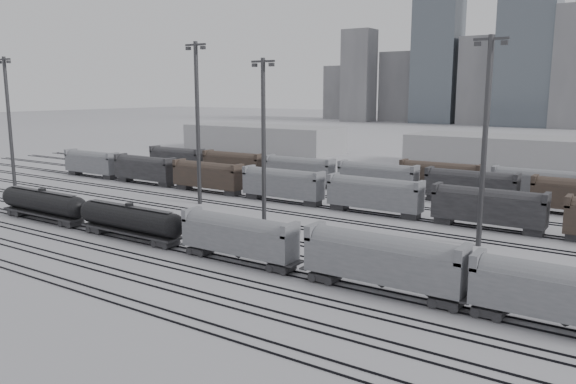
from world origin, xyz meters
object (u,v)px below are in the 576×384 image
Objects in this scene: tank_car_a at (43,203)px; light_mast_a at (9,121)px; light_mast_c at (264,140)px; hopper_car_a at (238,235)px; tank_car_b at (130,219)px; hopper_car_b at (383,258)px; hopper_car_c at (568,294)px.

tank_car_a is 0.74× the size of light_mast_a.
light_mast_c is at bearing 25.25° from tank_car_a.
hopper_car_a is 17.92m from light_mast_c.
tank_car_a is at bearing 180.00° from tank_car_b.
hopper_car_b reaches higher than hopper_car_c.
light_mast_c reaches higher than hopper_car_a.
hopper_car_b is at bearing -30.23° from light_mast_c.
tank_car_a is at bearing -154.75° from light_mast_c.
hopper_car_a is (17.63, 0.00, 0.57)m from tank_car_b.
light_mast_c is (-39.44, 13.94, 8.91)m from hopper_car_c.
light_mast_a is at bearing -177.81° from light_mast_c.
hopper_car_c is (68.99, 0.00, 0.59)m from tank_car_a.
hopper_car_b is 82.55m from light_mast_a.
tank_car_a is 31.84m from light_mast_a.
tank_car_b is at bearing 180.00° from hopper_car_c.
light_mast_a is 57.25m from light_mast_c.
tank_car_b is 0.73× the size of light_mast_a.
tank_car_b is 34.76m from hopper_car_b.
hopper_car_c is 0.59× the size of light_mast_a.
hopper_car_a is at bearing 0.00° from tank_car_b.
light_mast_c is (-6.80, 13.94, 8.97)m from hopper_car_a.
tank_car_a is 34.02m from light_mast_c.
tank_car_a is 1.26× the size of hopper_car_c.
hopper_car_a is at bearing 0.00° from tank_car_a.
hopper_car_a reaches higher than tank_car_a.
hopper_car_b reaches higher than tank_car_b.
hopper_car_b reaches higher than tank_car_a.
hopper_car_b is 0.62× the size of light_mast_a.
hopper_car_a is 32.64m from hopper_car_c.
hopper_car_a is at bearing -64.00° from light_mast_c.
tank_car_a is 36.35m from hopper_car_a.
light_mast_a reaches higher than hopper_car_a.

